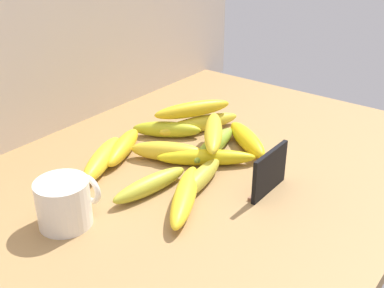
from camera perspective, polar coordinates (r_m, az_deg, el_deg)
counter_top at (r=94.40cm, az=0.73°, el=-4.44°), size 110.00×76.00×3.00cm
chalkboard_sign at (r=87.54cm, az=9.21°, el=-3.44°), size 11.00×1.80×8.40cm
coffee_mug at (r=80.76cm, az=-14.95°, el=-6.77°), size 10.30×8.80×7.97cm
banana_0 at (r=97.96cm, az=-2.90°, el=-0.88°), size 10.87×15.55×4.04cm
banana_1 at (r=110.58cm, az=0.88°, el=2.40°), size 20.11×11.74×3.69cm
banana_2 at (r=83.68cm, az=-0.84°, el=-6.17°), size 19.09×12.75×3.78cm
banana_3 at (r=101.18cm, az=2.68°, el=-0.09°), size 17.45×6.13×3.55cm
banana_4 at (r=108.08cm, az=-3.03°, el=1.75°), size 11.51×14.96×3.64cm
banana_5 at (r=88.82cm, az=0.86°, el=-4.22°), size 16.78×6.14×3.35cm
banana_6 at (r=101.03cm, az=-8.22°, el=-0.34°), size 16.39×10.24×3.72cm
banana_7 at (r=96.28cm, az=1.70°, el=-1.62°), size 14.90×17.89×3.33cm
banana_8 at (r=96.86cm, az=-10.67°, el=-1.74°), size 18.28×11.73×3.88cm
banana_9 at (r=103.62cm, az=6.57°, el=0.57°), size 12.91×15.82×3.99cm
banana_10 at (r=87.46cm, az=-5.00°, el=-4.85°), size 16.80×5.90×3.39cm
banana_11 at (r=98.32cm, az=2.57°, el=1.41°), size 17.32×13.30×3.66cm
banana_12 at (r=109.29cm, az=0.08°, el=4.16°), size 17.94×12.05×3.52cm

